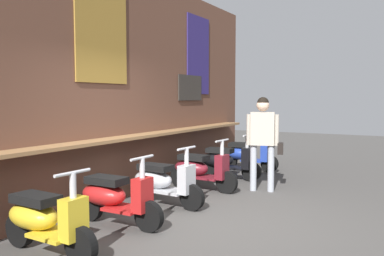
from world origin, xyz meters
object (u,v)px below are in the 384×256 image
(scooter_black, at_px, (225,161))
(scooter_red, at_px, (113,197))
(scooter_silver, at_px, (161,181))
(scooter_maroon, at_px, (199,169))
(scooter_blue, at_px, (246,154))
(shopper_with_handbag, at_px, (263,134))
(scooter_yellow, at_px, (43,219))

(scooter_black, bearing_deg, scooter_red, -93.41)
(scooter_silver, relative_size, scooter_maroon, 1.00)
(scooter_red, relative_size, scooter_blue, 1.00)
(scooter_silver, height_order, scooter_black, same)
(shopper_with_handbag, bearing_deg, scooter_red, 143.59)
(scooter_blue, height_order, shopper_with_handbag, shopper_with_handbag)
(scooter_black, xyz_separation_m, shopper_with_handbag, (-0.70, -1.08, 0.67))
(scooter_yellow, distance_m, scooter_blue, 5.94)
(scooter_yellow, xyz_separation_m, scooter_blue, (5.94, 0.00, 0.00))
(scooter_maroon, relative_size, shopper_with_handbag, 0.81)
(scooter_red, distance_m, scooter_black, 3.60)
(scooter_yellow, xyz_separation_m, scooter_black, (4.77, -0.00, 0.00))
(scooter_red, bearing_deg, scooter_blue, 90.15)
(scooter_silver, xyz_separation_m, shopper_with_handbag, (1.73, -1.08, 0.67))
(scooter_red, height_order, scooter_black, same)
(scooter_yellow, height_order, scooter_silver, same)
(scooter_maroon, bearing_deg, scooter_red, -87.34)
(scooter_maroon, bearing_deg, scooter_yellow, -87.34)
(scooter_silver, xyz_separation_m, scooter_black, (2.43, 0.00, 0.00))
(scooter_red, bearing_deg, shopper_with_handbag, 69.69)
(scooter_red, bearing_deg, scooter_silver, 90.14)
(scooter_silver, distance_m, scooter_maroon, 1.27)
(scooter_maroon, bearing_deg, scooter_black, 92.66)
(scooter_red, distance_m, shopper_with_handbag, 3.17)
(scooter_red, xyz_separation_m, scooter_black, (3.60, -0.00, 0.00))
(scooter_maroon, relative_size, scooter_blue, 1.00)
(scooter_black, bearing_deg, scooter_yellow, -93.41)
(scooter_silver, distance_m, scooter_black, 2.43)
(shopper_with_handbag, bearing_deg, scooter_silver, 132.07)
(scooter_silver, bearing_deg, scooter_blue, 93.59)
(scooter_yellow, bearing_deg, scooter_blue, 92.63)
(scooter_yellow, xyz_separation_m, scooter_red, (1.17, 0.00, 0.00))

